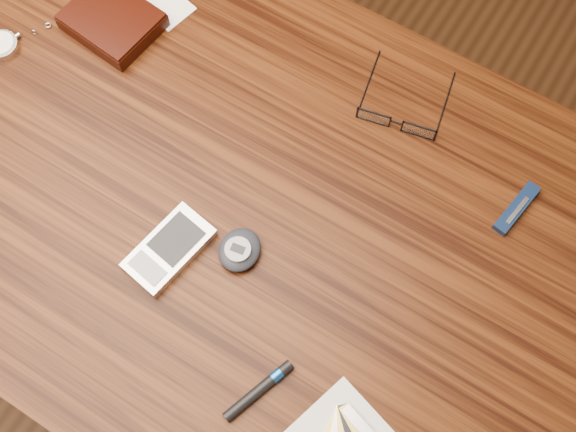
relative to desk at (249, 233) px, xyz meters
The scene contains 9 objects.
ground 0.65m from the desk, ahead, with size 3.80×3.80×0.00m, color #472814.
desk is the anchor object (origin of this frame).
wallet_and_card 0.36m from the desk, 156.48° to the left, with size 0.15×0.16×0.03m.
eyeglasses 0.26m from the desk, 62.26° to the left, with size 0.13×0.13×0.02m.
pocket_watch 0.43m from the desk, behind, with size 0.10×0.36×0.01m.
pda_phone 0.16m from the desk, 113.64° to the right, with size 0.08×0.12×0.02m.
pedometer 0.13m from the desk, 62.60° to the right, with size 0.06×0.07×0.02m.
pocket_knife 0.36m from the desk, 30.65° to the left, with size 0.03×0.08×0.01m.
black_blue_pen 0.26m from the desk, 52.35° to the right, with size 0.04×0.10×0.01m.
Camera 1 is at (0.24, -0.28, 1.59)m, focal length 45.00 mm.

